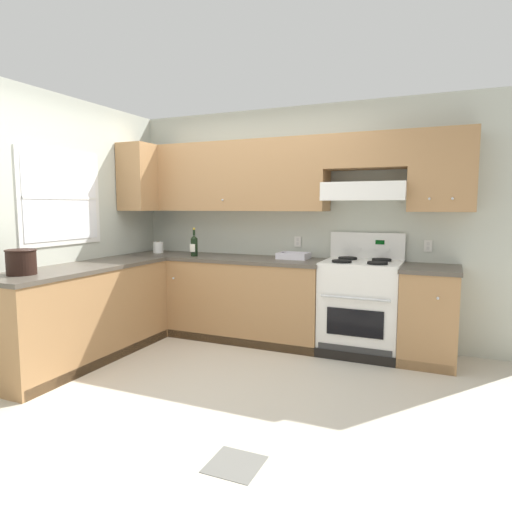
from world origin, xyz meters
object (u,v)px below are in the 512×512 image
bowl (294,257)px  bucket (21,261)px  stove (361,306)px  paper_towel_roll (158,247)px  wine_bottle (194,245)px

bowl → bucket: bucket is taller
bowl → bucket: 2.59m
stove → bowl: stove is taller
stove → bucket: 3.12m
stove → paper_towel_roll: stove is taller
bowl → wine_bottle: bearing=-169.6°
stove → bucket: stove is taller
wine_bottle → stove: bearing=3.3°
bowl → bucket: (-1.71, -1.95, 0.09)m
wine_bottle → paper_towel_roll: 0.60m
wine_bottle → bucket: size_ratio=1.30×
wine_bottle → bowl: (1.11, 0.20, -0.10)m
stove → bowl: (-0.74, 0.10, 0.45)m
stove → bucket: size_ratio=4.86×
paper_towel_roll → bowl: bearing=2.4°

